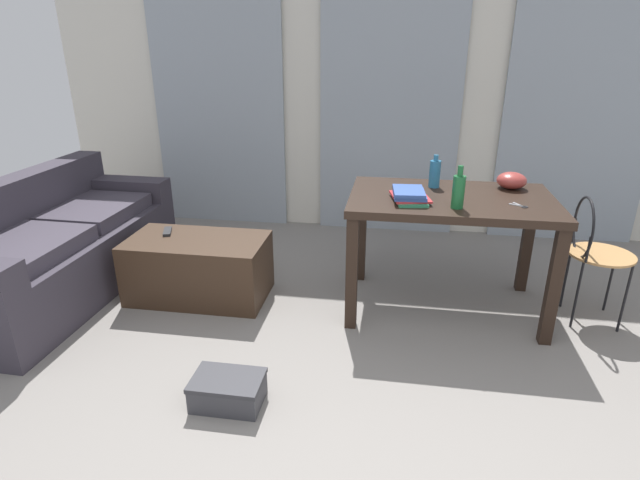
# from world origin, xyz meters

# --- Properties ---
(ground_plane) EXTENTS (8.24, 8.24, 0.00)m
(ground_plane) POSITION_xyz_m (0.00, 1.32, 0.00)
(ground_plane) COLOR gray
(wall_back) EXTENTS (6.19, 0.10, 2.53)m
(wall_back) POSITION_xyz_m (0.00, 3.43, 1.26)
(wall_back) COLOR silver
(wall_back) RESTS_ON ground
(curtains) EXTENTS (4.40, 0.03, 2.12)m
(curtains) POSITION_xyz_m (0.00, 3.35, 1.06)
(curtains) COLOR #99A3AD
(curtains) RESTS_ON ground
(couch) EXTENTS (0.85, 1.95, 0.81)m
(couch) POSITION_xyz_m (-2.27, 1.69, 0.32)
(couch) COLOR #38333D
(couch) RESTS_ON ground
(coffee_table) EXTENTS (0.94, 0.52, 0.43)m
(coffee_table) POSITION_xyz_m (-1.23, 1.76, 0.22)
(coffee_table) COLOR #382619
(coffee_table) RESTS_ON ground
(craft_table) EXTENTS (1.27, 0.80, 0.79)m
(craft_table) POSITION_xyz_m (0.45, 1.86, 0.67)
(craft_table) COLOR black
(craft_table) RESTS_ON ground
(wire_chair) EXTENTS (0.39, 0.39, 0.82)m
(wire_chair) POSITION_xyz_m (1.33, 1.86, 0.52)
(wire_chair) COLOR #B7844C
(wire_chair) RESTS_ON ground
(bottle_near) EXTENTS (0.07, 0.07, 0.25)m
(bottle_near) POSITION_xyz_m (0.46, 1.63, 0.89)
(bottle_near) COLOR #195B2D
(bottle_near) RESTS_ON craft_table
(bottle_far) EXTENTS (0.07, 0.07, 0.22)m
(bottle_far) POSITION_xyz_m (0.35, 2.06, 0.88)
(bottle_far) COLOR teal
(bottle_far) RESTS_ON craft_table
(bowl) EXTENTS (0.19, 0.19, 0.11)m
(bowl) POSITION_xyz_m (0.85, 2.11, 0.84)
(bowl) COLOR #9E3833
(bowl) RESTS_ON craft_table
(book_stack) EXTENTS (0.26, 0.31, 0.07)m
(book_stack) POSITION_xyz_m (0.19, 1.73, 0.82)
(book_stack) COLOR #2D7F56
(book_stack) RESTS_ON craft_table
(scissors) EXTENTS (0.10, 0.10, 0.00)m
(scissors) POSITION_xyz_m (0.84, 1.72, 0.79)
(scissors) COLOR #9EA0A5
(scissors) RESTS_ON craft_table
(tv_remote_primary) EXTENTS (0.10, 0.17, 0.02)m
(tv_remote_primary) POSITION_xyz_m (-1.48, 1.84, 0.44)
(tv_remote_primary) COLOR #232326
(tv_remote_primary) RESTS_ON coffee_table
(shoebox) EXTENTS (0.35, 0.24, 0.15)m
(shoebox) POSITION_xyz_m (-0.67, 0.68, 0.07)
(shoebox) COLOR #38383D
(shoebox) RESTS_ON ground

